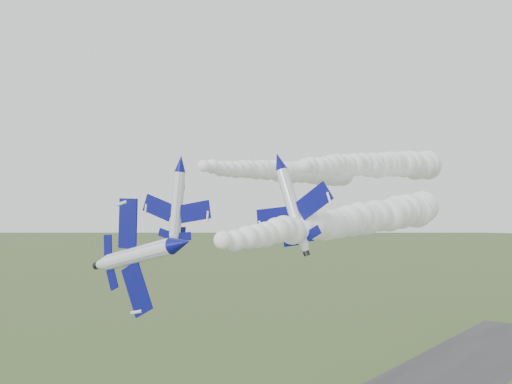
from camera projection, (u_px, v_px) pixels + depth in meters
jet_lead at (180, 244)px, 50.54m from camera, size 3.89×13.48×10.92m
smoke_trail_jet_lead at (350, 220)px, 75.38m from camera, size 5.80×56.06×5.39m
jet_pair_left at (180, 163)px, 77.46m from camera, size 11.13×13.17×3.30m
smoke_trail_jet_pair_left at (291, 171)px, 111.94m from camera, size 18.09×70.76×5.59m
jet_pair_right at (279, 161)px, 67.70m from camera, size 10.04×12.74×4.21m
smoke_trail_jet_pair_right at (379, 165)px, 91.64m from camera, size 6.49×52.80×5.12m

